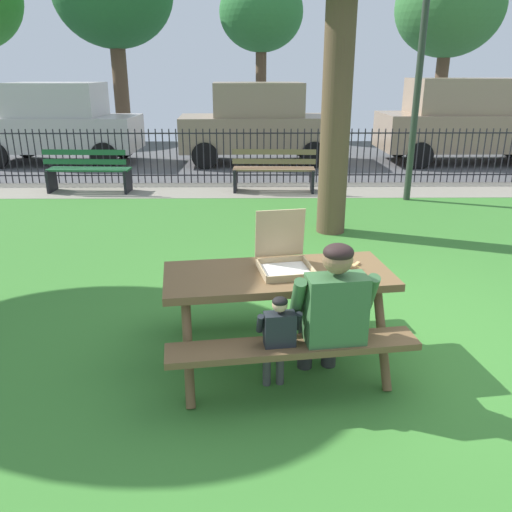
# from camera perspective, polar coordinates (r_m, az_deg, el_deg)

# --- Properties ---
(ground) EXTENTS (28.00, 10.81, 0.02)m
(ground) POSITION_cam_1_polar(r_m,az_deg,el_deg) (6.10, 11.43, -2.66)
(ground) COLOR #3B7C2E
(cobblestone_walkway) EXTENTS (28.00, 1.40, 0.01)m
(cobblestone_walkway) POSITION_cam_1_polar(r_m,az_deg,el_deg) (10.54, 6.34, 7.23)
(cobblestone_walkway) COLOR gray
(street_asphalt) EXTENTS (28.00, 6.76, 0.01)m
(street_asphalt) POSITION_cam_1_polar(r_m,az_deg,el_deg) (14.53, 4.45, 10.77)
(street_asphalt) COLOR #515154
(picnic_table_foreground) EXTENTS (1.98, 1.71, 0.79)m
(picnic_table_foreground) POSITION_cam_1_polar(r_m,az_deg,el_deg) (4.17, 2.42, -4.02)
(picnic_table_foreground) COLOR brown
(picnic_table_foreground) RESTS_ON ground
(pizza_box_open) EXTENTS (0.48, 0.51, 0.46)m
(pizza_box_open) POSITION_cam_1_polar(r_m,az_deg,el_deg) (4.15, 3.05, 0.02)
(pizza_box_open) COLOR tan
(pizza_box_open) RESTS_ON picnic_table_foreground
(pizza_slice_on_table) EXTENTS (0.27, 0.24, 0.02)m
(pizza_slice_on_table) POSITION_cam_1_polar(r_m,az_deg,el_deg) (4.33, 9.81, -0.81)
(pizza_slice_on_table) COLOR #E8C856
(pizza_slice_on_table) RESTS_ON picnic_table_foreground
(adult_at_table) EXTENTS (0.63, 0.63, 1.19)m
(adult_at_table) POSITION_cam_1_polar(r_m,az_deg,el_deg) (3.77, 8.30, -5.94)
(adult_at_table) COLOR #2B2B2B
(adult_at_table) RESTS_ON ground
(child_at_table) EXTENTS (0.33, 0.32, 0.83)m
(child_at_table) POSITION_cam_1_polar(r_m,az_deg,el_deg) (3.73, 2.41, -8.69)
(child_at_table) COLOR #444444
(child_at_table) RESTS_ON ground
(iron_fence_streetside) EXTENTS (19.49, 0.03, 1.13)m
(iron_fence_streetside) POSITION_cam_1_polar(r_m,az_deg,el_deg) (11.11, 6.03, 10.94)
(iron_fence_streetside) COLOR black
(iron_fence_streetside) RESTS_ON ground
(park_bench_left) EXTENTS (1.62, 0.54, 0.85)m
(park_bench_left) POSITION_cam_1_polar(r_m,az_deg,el_deg) (10.72, -18.01, 8.89)
(park_bench_left) COLOR #205932
(park_bench_left) RESTS_ON ground
(park_bench_center) EXTENTS (1.62, 0.53, 0.85)m
(park_bench_center) POSITION_cam_1_polar(r_m,az_deg,el_deg) (10.25, 1.97, 9.38)
(park_bench_center) COLOR #826346
(park_bench_center) RESTS_ON ground
(lamp_post_walkway) EXTENTS (0.28, 0.28, 4.52)m
(lamp_post_walkway) POSITION_cam_1_polar(r_m,az_deg,el_deg) (9.83, 17.86, 21.57)
(lamp_post_walkway) COLOR #2D382D
(lamp_post_walkway) RESTS_ON ground
(parked_car_left) EXTENTS (3.96, 1.94, 1.98)m
(parked_car_left) POSITION_cam_1_polar(r_m,az_deg,el_deg) (14.34, -20.87, 13.55)
(parked_car_left) COLOR #BDB8B5
(parked_car_left) RESTS_ON ground
(parked_car_center) EXTENTS (3.97, 1.98, 1.98)m
(parked_car_center) POSITION_cam_1_polar(r_m,az_deg,el_deg) (13.51, 0.19, 14.49)
(parked_car_center) COLOR gray
(parked_car_center) RESTS_ON ground
(parked_car_right) EXTENTS (4.62, 2.00, 2.08)m
(parked_car_right) POSITION_cam_1_polar(r_m,az_deg,el_deg) (14.64, 22.79, 13.76)
(parked_car_right) COLOR #9B8066
(parked_car_right) RESTS_ON ground
(far_tree_center) EXTENTS (2.79, 2.79, 5.32)m
(far_tree_center) POSITION_cam_1_polar(r_m,az_deg,el_deg) (18.98, 0.58, 25.13)
(far_tree_center) COLOR brown
(far_tree_center) RESTS_ON ground
(far_tree_midright) EXTENTS (3.57, 3.57, 5.85)m
(far_tree_midright) POSITION_cam_1_polar(r_m,az_deg,el_deg) (20.12, 20.54, 24.25)
(far_tree_midright) COLOR brown
(far_tree_midright) RESTS_ON ground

